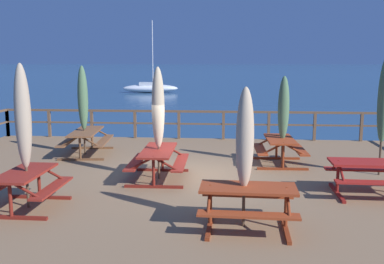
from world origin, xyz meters
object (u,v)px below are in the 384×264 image
object	(u,v)px
patio_umbrella_short_front	(158,108)
sailboat_distant	(150,88)
picnic_table_back_right	(25,182)
patio_umbrella_tall_mid_left	(284,109)
picnic_table_front_left	(376,171)
patio_umbrella_tall_mid_right	(384,100)
picnic_table_front_right	(86,137)
patio_umbrella_short_mid	(23,117)
picnic_table_mid_left	(158,157)
patio_umbrella_tall_back_right	(83,98)
picnic_table_back_left	(248,198)
picnic_table_mid_centre	(280,146)
patio_umbrella_tall_front	(245,139)

from	to	relation	value
patio_umbrella_short_front	sailboat_distant	size ratio (longest dim) A/B	0.37
picnic_table_back_right	patio_umbrella_tall_mid_left	world-z (taller)	patio_umbrella_tall_mid_left
picnic_table_front_left	patio_umbrella_tall_mid_right	bearing A→B (deg)	69.08
picnic_table_front_right	patio_umbrella_short_mid	bearing A→B (deg)	-85.40
picnic_table_mid_left	patio_umbrella_tall_mid_right	world-z (taller)	patio_umbrella_tall_mid_right
patio_umbrella_tall_back_right	sailboat_distant	xyz separation A→B (m)	(-3.84, 33.99, -1.88)
picnic_table_back_right	patio_umbrella_tall_back_right	bearing A→B (deg)	95.01
sailboat_distant	picnic_table_mid_left	bearing A→B (deg)	-79.76
picnic_table_front_left	picnic_table_back_left	xyz separation A→B (m)	(-2.93, -2.15, -0.01)
picnic_table_mid_centre	sailboat_distant	bearing A→B (deg)	105.80
picnic_table_back_right	picnic_table_front_left	bearing A→B (deg)	11.13
patio_umbrella_tall_mid_left	patio_umbrella_tall_front	bearing A→B (deg)	-104.82
picnic_table_mid_centre	picnic_table_back_left	distance (m)	5.03
patio_umbrella_tall_mid_left	patio_umbrella_short_mid	bearing A→B (deg)	-143.29
picnic_table_front_left	patio_umbrella_tall_front	world-z (taller)	patio_umbrella_tall_front
patio_umbrella_tall_mid_left	patio_umbrella_short_front	xyz separation A→B (m)	(-3.31, -1.84, 0.18)
picnic_table_front_right	patio_umbrella_short_front	xyz separation A→B (m)	(2.74, -2.66, 1.23)
patio_umbrella_tall_front	sailboat_distant	size ratio (longest dim) A/B	0.33
patio_umbrella_tall_mid_right	patio_umbrella_tall_front	size ratio (longest dim) A/B	1.22
picnic_table_back_right	picnic_table_mid_left	bearing A→B (deg)	45.49
picnic_table_back_left	picnic_table_mid_centre	bearing A→B (deg)	76.84
patio_umbrella_tall_mid_right	patio_umbrella_short_mid	world-z (taller)	patio_umbrella_tall_mid_right
patio_umbrella_tall_mid_right	sailboat_distant	xyz separation A→B (m)	(-12.34, 35.85, -2.06)
picnic_table_mid_centre	patio_umbrella_tall_mid_right	size ratio (longest dim) A/B	0.55
picnic_table_front_left	patio_umbrella_tall_mid_left	size ratio (longest dim) A/B	0.80
picnic_table_front_right	patio_umbrella_tall_mid_left	bearing A→B (deg)	-7.77
sailboat_distant	picnic_table_front_right	bearing A→B (deg)	-83.46
picnic_table_mid_left	picnic_table_back_left	size ratio (longest dim) A/B	1.11
patio_umbrella_tall_front	patio_umbrella_tall_back_right	bearing A→B (deg)	130.11
patio_umbrella_short_mid	sailboat_distant	size ratio (longest dim) A/B	0.38
picnic_table_back_right	patio_umbrella_tall_mid_right	xyz separation A→B (m)	(8.05, 3.24, 1.42)
picnic_table_back_right	sailboat_distant	size ratio (longest dim) A/B	0.21
picnic_table_mid_left	picnic_table_back_left	xyz separation A→B (m)	(2.10, -3.08, -0.01)
patio_umbrella_tall_mid_right	sailboat_distant	bearing A→B (deg)	109.00
picnic_table_back_right	picnic_table_back_left	bearing A→B (deg)	-8.92
picnic_table_back_left	sailboat_distant	distance (m)	40.73
patio_umbrella_short_mid	patio_umbrella_short_front	bearing A→B (deg)	45.47
patio_umbrella_tall_mid_right	patio_umbrella_short_mid	size ratio (longest dim) A/B	1.06
picnic_table_back_right	picnic_table_back_left	world-z (taller)	same
picnic_table_mid_left	sailboat_distant	distance (m)	37.30
picnic_table_front_right	patio_umbrella_tall_front	distance (m)	7.50
patio_umbrella_tall_front	patio_umbrella_tall_mid_right	bearing A→B (deg)	46.32
picnic_table_front_left	patio_umbrella_tall_back_right	xyz separation A→B (m)	(-7.82, 3.64, 1.22)
patio_umbrella_tall_front	patio_umbrella_tall_mid_left	bearing A→B (deg)	75.18
picnic_table_front_left	patio_umbrella_tall_mid_left	bearing A→B (deg)	121.39
picnic_table_mid_centre	patio_umbrella_short_front	distance (m)	3.89
picnic_table_back_right	picnic_table_mid_left	xyz separation A→B (m)	(2.34, 2.38, 0.01)
patio_umbrella_tall_mid_left	patio_umbrella_tall_mid_right	xyz separation A→B (m)	(2.40, -1.02, 0.35)
sailboat_distant	patio_umbrella_tall_mid_right	bearing A→B (deg)	-71.00
picnic_table_front_left	picnic_table_back_left	world-z (taller)	same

